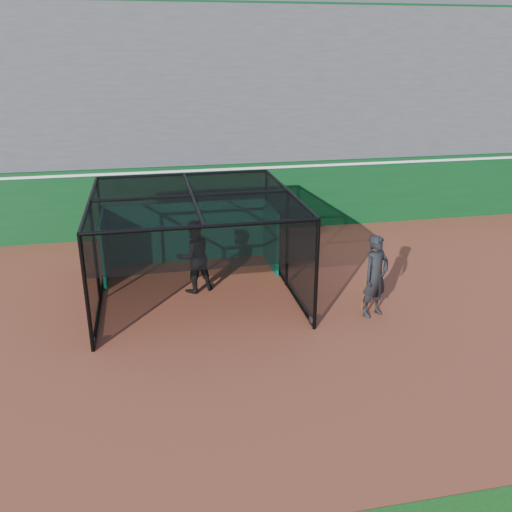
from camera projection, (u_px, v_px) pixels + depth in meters
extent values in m
plane|color=brown|center=(262.00, 344.00, 12.40)|extent=(120.00, 120.00, 0.00)
cube|color=#0A3B16|center=(213.00, 198.00, 19.74)|extent=(50.00, 0.45, 2.50)
cube|color=white|center=(212.00, 169.00, 19.35)|extent=(50.00, 0.50, 0.08)
cube|color=#4C4C4F|center=(199.00, 113.00, 22.35)|extent=(50.00, 7.85, 7.75)
cube|color=#4C4C4F|center=(187.00, 1.00, 23.90)|extent=(50.00, 0.30, 1.20)
cube|color=#074831|center=(187.00, 232.00, 17.05)|extent=(5.05, 0.10, 1.90)
cylinder|color=black|center=(93.00, 342.00, 12.27)|extent=(0.08, 0.22, 0.22)
cylinder|color=black|center=(312.00, 321.00, 13.24)|extent=(0.08, 0.22, 0.22)
cylinder|color=black|center=(105.00, 264.00, 16.78)|extent=(0.08, 0.22, 0.22)
cylinder|color=black|center=(267.00, 252.00, 17.76)|extent=(0.08, 0.22, 0.22)
imported|color=black|center=(194.00, 256.00, 14.82)|extent=(1.18, 1.04, 2.04)
imported|color=black|center=(376.00, 276.00, 13.43)|extent=(0.91, 0.77, 2.12)
cylinder|color=#593819|center=(364.00, 295.00, 13.61)|extent=(0.16, 0.38, 1.00)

